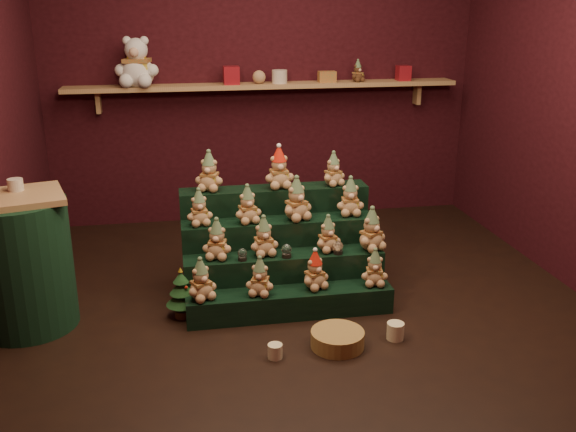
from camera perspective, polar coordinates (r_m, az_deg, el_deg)
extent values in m
plane|color=black|center=(4.59, 1.58, -7.77)|extent=(4.00, 4.00, 0.00)
cube|color=black|center=(6.17, -2.28, 12.64)|extent=(4.00, 0.10, 2.80)
cube|color=black|center=(2.24, 12.64, 1.64)|extent=(4.00, 0.10, 2.80)
cube|color=tan|center=(6.00, -2.02, 11.52)|extent=(3.60, 0.26, 0.04)
cube|color=tan|center=(6.06, -16.50, 9.70)|extent=(0.04, 0.12, 0.20)
cube|color=tan|center=(6.47, 11.39, 10.61)|extent=(0.04, 0.12, 0.20)
cube|color=black|center=(4.39, 0.18, -7.74)|extent=(1.40, 0.22, 0.18)
cube|color=black|center=(4.55, -0.33, -5.51)|extent=(1.40, 0.22, 0.36)
cube|color=black|center=(4.71, -0.79, -3.44)|extent=(1.40, 0.22, 0.54)
cube|color=black|center=(4.88, -1.22, -1.51)|extent=(1.40, 0.22, 0.72)
cylinder|color=black|center=(4.38, -4.08, -3.81)|extent=(0.06, 0.06, 0.02)
sphere|color=white|center=(4.36, -4.09, -3.30)|extent=(0.06, 0.06, 0.06)
cylinder|color=black|center=(4.42, -0.13, -3.53)|extent=(0.07, 0.07, 0.03)
sphere|color=white|center=(4.40, -0.13, -2.98)|extent=(0.07, 0.07, 0.07)
cylinder|color=black|center=(4.49, 4.46, -3.21)|extent=(0.07, 0.07, 0.03)
sphere|color=white|center=(4.47, 4.48, -2.66)|extent=(0.07, 0.07, 0.07)
cube|color=tan|center=(4.32, -23.24, 1.48)|extent=(0.69, 0.62, 0.04)
cylinder|color=black|center=(4.46, -22.52, -4.02)|extent=(0.62, 0.62, 0.86)
cylinder|color=beige|center=(4.40, -23.07, 2.58)|extent=(0.10, 0.10, 0.08)
cylinder|color=#452F18|center=(4.45, -9.34, -8.53)|extent=(0.11, 0.11, 0.05)
cone|color=#153A1A|center=(4.40, -9.42, -7.09)|extent=(0.21, 0.21, 0.11)
cone|color=#153A1A|center=(4.36, -9.47, -6.21)|extent=(0.16, 0.16, 0.10)
cone|color=#153A1A|center=(4.34, -9.52, -5.37)|extent=(0.11, 0.11, 0.08)
cone|color=gold|center=(4.32, -9.56, -4.72)|extent=(0.03, 0.03, 0.03)
cylinder|color=beige|center=(3.92, -1.15, -11.92)|extent=(0.09, 0.09, 0.09)
cylinder|color=beige|center=(4.17, 9.52, -10.05)|extent=(0.11, 0.11, 0.11)
cylinder|color=#A17F41|center=(4.05, 4.42, -10.84)|extent=(0.38, 0.38, 0.10)
cube|color=maroon|center=(5.93, -5.07, 12.35)|extent=(0.14, 0.14, 0.16)
cylinder|color=beige|center=(5.99, -0.76, 12.29)|extent=(0.14, 0.14, 0.12)
cube|color=maroon|center=(6.29, 10.21, 12.40)|extent=(0.12, 0.12, 0.14)
sphere|color=tan|center=(5.96, -2.59, 12.24)|extent=(0.12, 0.12, 0.12)
cube|color=#CC4B1C|center=(6.08, 3.48, 12.25)|extent=(0.16, 0.10, 0.10)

